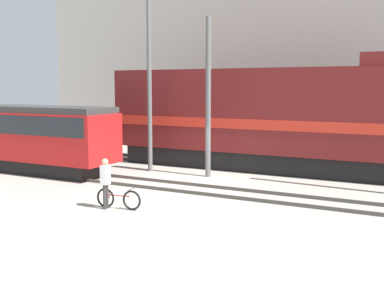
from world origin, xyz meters
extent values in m
plane|color=#9E998C|center=(0.00, 0.00, 0.00)|extent=(120.00, 120.00, 0.00)
cube|color=#47423D|center=(0.00, -2.02, 0.07)|extent=(60.00, 0.07, 0.14)
cube|color=#47423D|center=(0.00, -0.58, 0.07)|extent=(60.00, 0.07, 0.14)
cube|color=#47423D|center=(0.00, 3.99, 0.07)|extent=(60.00, 0.07, 0.14)
cube|color=#47423D|center=(0.00, 5.43, 0.07)|extent=(60.00, 0.07, 0.14)
cube|color=#B7B2A8|center=(0.00, 13.70, 5.53)|extent=(35.41, 6.00, 11.07)
cube|color=black|center=(1.59, 4.71, 0.50)|extent=(14.81, 2.55, 1.00)
cube|color=maroon|center=(1.59, 4.71, 3.09)|extent=(16.10, 3.00, 4.19)
cube|color=red|center=(1.59, 4.71, 2.47)|extent=(15.78, 3.04, 0.50)
cube|color=black|center=(-8.94, -1.30, 0.35)|extent=(9.41, 2.00, 0.70)
cube|color=red|center=(-8.94, -1.30, 1.87)|extent=(10.69, 2.50, 2.34)
cube|color=#1E2328|center=(-8.94, -1.30, 2.49)|extent=(10.27, 2.54, 0.90)
cube|color=#333333|center=(-8.94, -1.30, 3.19)|extent=(10.48, 2.38, 0.30)
torus|color=black|center=(0.54, -5.21, 0.35)|extent=(0.71, 0.15, 0.71)
torus|color=black|center=(-0.50, -5.34, 0.35)|extent=(0.71, 0.15, 0.71)
cylinder|color=#B21E1E|center=(0.02, -5.28, 0.48)|extent=(0.89, 0.14, 0.04)
cylinder|color=#B21E1E|center=(-0.35, -5.32, 0.51)|extent=(0.03, 0.03, 0.32)
cylinder|color=#262626|center=(0.54, -5.21, 0.76)|extent=(0.08, 0.44, 0.02)
cylinder|color=#333333|center=(-0.39, -5.40, 0.44)|extent=(0.11, 0.11, 0.88)
cylinder|color=#333333|center=(-0.37, -5.56, 0.44)|extent=(0.11, 0.11, 0.88)
cube|color=white|center=(-0.38, -5.48, 1.22)|extent=(0.26, 0.38, 0.68)
sphere|color=tan|center=(-0.38, -5.48, 1.68)|extent=(0.24, 0.24, 0.24)
cylinder|color=#595959|center=(-3.16, 1.70, 4.38)|extent=(0.23, 0.23, 8.76)
cylinder|color=#595959|center=(0.13, 1.70, 3.77)|extent=(0.25, 0.25, 7.53)
camera|label=1|loc=(10.11, -18.74, 4.32)|focal=45.00mm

